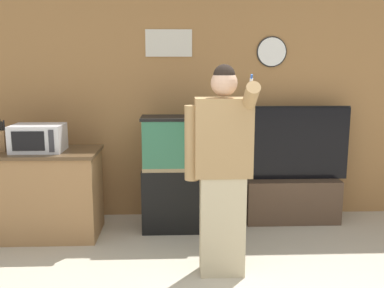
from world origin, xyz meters
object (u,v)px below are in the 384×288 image
microwave (38,138)px  person_standing (222,169)px  tv_on_stand (291,187)px  knife_block (1,140)px  aquarium_on_stand (184,174)px  counter_island (32,193)px

microwave → person_standing: person_standing is taller
microwave → tv_on_stand: 2.81m
tv_on_stand → person_standing: (-0.94, -1.24, 0.53)m
knife_block → aquarium_on_stand: 1.90m
tv_on_stand → aquarium_on_stand: bearing=-170.3°
counter_island → aquarium_on_stand: aquarium_on_stand is taller
counter_island → knife_block: (-0.27, -0.01, 0.57)m
tv_on_stand → microwave: bearing=-172.2°
counter_island → aquarium_on_stand: (1.58, 0.13, 0.16)m
counter_island → aquarium_on_stand: size_ratio=1.14×
knife_block → aquarium_on_stand: aquarium_on_stand is taller
knife_block → person_standing: person_standing is taller
knife_block → counter_island: bearing=1.2°
counter_island → microwave: bearing=-13.8°
microwave → tv_on_stand: tv_on_stand is taller
knife_block → aquarium_on_stand: (1.85, 0.14, -0.41)m
aquarium_on_stand → tv_on_stand: size_ratio=0.94×
counter_island → person_standing: bearing=-25.7°
microwave → aquarium_on_stand: aquarium_on_stand is taller
counter_island → tv_on_stand: 2.84m
knife_block → aquarium_on_stand: size_ratio=0.26×
counter_island → person_standing: person_standing is taller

